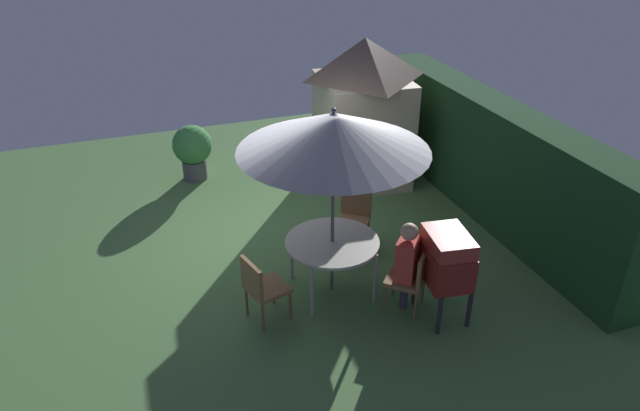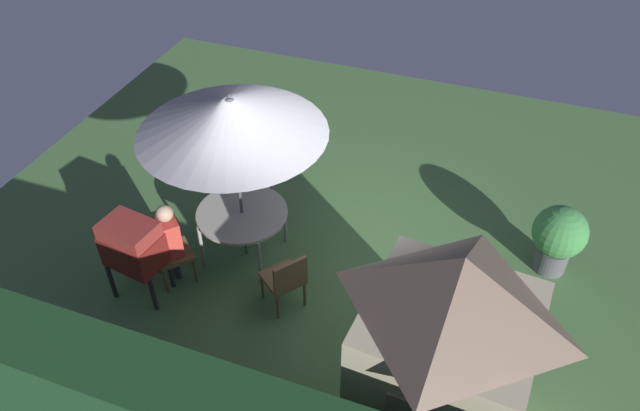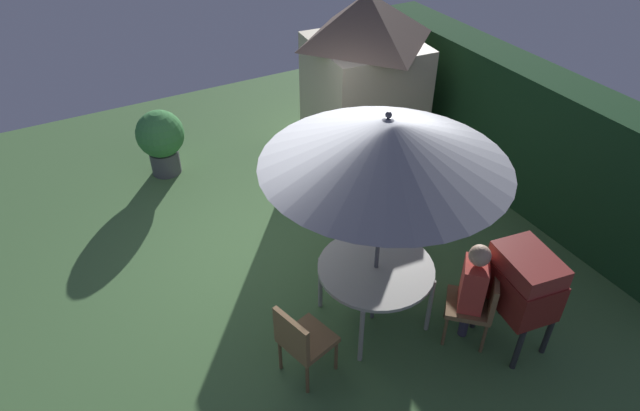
{
  "view_description": "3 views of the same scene",
  "coord_description": "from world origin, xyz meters",
  "px_view_note": "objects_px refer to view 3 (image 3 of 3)",
  "views": [
    {
      "loc": [
        7.11,
        -2.0,
        4.83
      ],
      "look_at": [
        0.28,
        0.45,
        0.82
      ],
      "focal_mm": 32.72,
      "sensor_mm": 36.0,
      "label": 1
    },
    {
      "loc": [
        -1.94,
        5.69,
        6.14
      ],
      "look_at": [
        0.18,
        -0.08,
        0.86
      ],
      "focal_mm": 34.06,
      "sensor_mm": 36.0,
      "label": 2
    },
    {
      "loc": [
        4.62,
        -2.25,
        4.78
      ],
      "look_at": [
        0.21,
        0.15,
        1.01
      ],
      "focal_mm": 31.11,
      "sensor_mm": 36.0,
      "label": 3
    }
  ],
  "objects_px": {
    "patio_table": "(376,271)",
    "chair_toward_hedge": "(301,340)",
    "patio_umbrella": "(386,142)",
    "bbq_grill": "(523,283)",
    "chair_far_side": "(381,219)",
    "chair_near_shed": "(478,302)",
    "potted_plant_by_shed": "(161,139)",
    "garden_shed": "(364,80)",
    "person_in_red": "(474,282)"
  },
  "relations": [
    {
      "from": "patio_umbrella",
      "to": "chair_toward_hedge",
      "type": "distance_m",
      "value": 2.07
    },
    {
      "from": "chair_far_side",
      "to": "potted_plant_by_shed",
      "type": "bearing_deg",
      "value": -149.06
    },
    {
      "from": "chair_near_shed",
      "to": "potted_plant_by_shed",
      "type": "height_order",
      "value": "potted_plant_by_shed"
    },
    {
      "from": "patio_table",
      "to": "bbq_grill",
      "type": "bearing_deg",
      "value": 49.26
    },
    {
      "from": "bbq_grill",
      "to": "chair_near_shed",
      "type": "xyz_separation_m",
      "value": [
        -0.23,
        -0.31,
        -0.33
      ]
    },
    {
      "from": "chair_near_shed",
      "to": "potted_plant_by_shed",
      "type": "relative_size",
      "value": 0.87
    },
    {
      "from": "chair_toward_hedge",
      "to": "garden_shed",
      "type": "bearing_deg",
      "value": 140.16
    },
    {
      "from": "patio_table",
      "to": "patio_umbrella",
      "type": "xyz_separation_m",
      "value": [
        0.0,
        -0.0,
        1.57
      ]
    },
    {
      "from": "potted_plant_by_shed",
      "to": "person_in_red",
      "type": "height_order",
      "value": "person_in_red"
    },
    {
      "from": "garden_shed",
      "to": "bbq_grill",
      "type": "xyz_separation_m",
      "value": [
        3.97,
        -0.61,
        -0.48
      ]
    },
    {
      "from": "person_in_red",
      "to": "chair_near_shed",
      "type": "bearing_deg",
      "value": 47.48
    },
    {
      "from": "chair_far_side",
      "to": "garden_shed",
      "type": "bearing_deg",
      "value": 153.9
    },
    {
      "from": "patio_umbrella",
      "to": "potted_plant_by_shed",
      "type": "height_order",
      "value": "patio_umbrella"
    },
    {
      "from": "patio_table",
      "to": "person_in_red",
      "type": "relative_size",
      "value": 0.98
    },
    {
      "from": "patio_umbrella",
      "to": "potted_plant_by_shed",
      "type": "relative_size",
      "value": 2.5
    },
    {
      "from": "patio_umbrella",
      "to": "chair_near_shed",
      "type": "xyz_separation_m",
      "value": [
        0.73,
        0.8,
        -1.76
      ]
    },
    {
      "from": "patio_table",
      "to": "person_in_red",
      "type": "bearing_deg",
      "value": 47.48
    },
    {
      "from": "bbq_grill",
      "to": "chair_near_shed",
      "type": "bearing_deg",
      "value": -125.72
    },
    {
      "from": "chair_near_shed",
      "to": "person_in_red",
      "type": "xyz_separation_m",
      "value": [
        -0.06,
        -0.06,
        0.26
      ]
    },
    {
      "from": "patio_table",
      "to": "chair_near_shed",
      "type": "bearing_deg",
      "value": 47.48
    },
    {
      "from": "chair_toward_hedge",
      "to": "potted_plant_by_shed",
      "type": "distance_m",
      "value": 4.35
    },
    {
      "from": "garden_shed",
      "to": "bbq_grill",
      "type": "bearing_deg",
      "value": -8.68
    },
    {
      "from": "chair_far_side",
      "to": "person_in_red",
      "type": "xyz_separation_m",
      "value": [
        1.59,
        0.04,
        0.26
      ]
    },
    {
      "from": "garden_shed",
      "to": "chair_near_shed",
      "type": "bearing_deg",
      "value": -13.8
    },
    {
      "from": "chair_far_side",
      "to": "chair_toward_hedge",
      "type": "height_order",
      "value": "same"
    },
    {
      "from": "chair_near_shed",
      "to": "person_in_red",
      "type": "distance_m",
      "value": 0.28
    },
    {
      "from": "bbq_grill",
      "to": "chair_near_shed",
      "type": "distance_m",
      "value": 0.51
    },
    {
      "from": "patio_umbrella",
      "to": "chair_near_shed",
      "type": "distance_m",
      "value": 2.07
    },
    {
      "from": "patio_umbrella",
      "to": "chair_toward_hedge",
      "type": "bearing_deg",
      "value": -74.19
    },
    {
      "from": "garden_shed",
      "to": "chair_far_side",
      "type": "relative_size",
      "value": 2.89
    },
    {
      "from": "patio_table",
      "to": "patio_umbrella",
      "type": "bearing_deg",
      "value": -7.13
    },
    {
      "from": "garden_shed",
      "to": "chair_near_shed",
      "type": "distance_m",
      "value": 3.94
    },
    {
      "from": "garden_shed",
      "to": "chair_near_shed",
      "type": "relative_size",
      "value": 2.89
    },
    {
      "from": "patio_umbrella",
      "to": "potted_plant_by_shed",
      "type": "xyz_separation_m",
      "value": [
        -4.06,
        -1.19,
        -1.69
      ]
    },
    {
      "from": "potted_plant_by_shed",
      "to": "chair_near_shed",
      "type": "bearing_deg",
      "value": 22.52
    },
    {
      "from": "bbq_grill",
      "to": "chair_near_shed",
      "type": "height_order",
      "value": "bbq_grill"
    },
    {
      "from": "chair_far_side",
      "to": "bbq_grill",
      "type": "bearing_deg",
      "value": 12.6
    },
    {
      "from": "garden_shed",
      "to": "potted_plant_by_shed",
      "type": "xyz_separation_m",
      "value": [
        -1.04,
        -2.91,
        -0.73
      ]
    },
    {
      "from": "chair_toward_hedge",
      "to": "person_in_red",
      "type": "xyz_separation_m",
      "value": [
        0.38,
        1.78,
        0.26
      ]
    },
    {
      "from": "chair_near_shed",
      "to": "potted_plant_by_shed",
      "type": "xyz_separation_m",
      "value": [
        -4.79,
        -1.99,
        0.07
      ]
    },
    {
      "from": "bbq_grill",
      "to": "chair_toward_hedge",
      "type": "relative_size",
      "value": 1.33
    },
    {
      "from": "patio_table",
      "to": "chair_far_side",
      "type": "relative_size",
      "value": 1.37
    },
    {
      "from": "bbq_grill",
      "to": "chair_far_side",
      "type": "distance_m",
      "value": 1.95
    },
    {
      "from": "patio_table",
      "to": "chair_near_shed",
      "type": "relative_size",
      "value": 1.37
    },
    {
      "from": "patio_table",
      "to": "chair_toward_hedge",
      "type": "xyz_separation_m",
      "value": [
        0.29,
        -1.04,
        -0.19
      ]
    },
    {
      "from": "chair_near_shed",
      "to": "garden_shed",
      "type": "bearing_deg",
      "value": 166.2
    },
    {
      "from": "potted_plant_by_shed",
      "to": "bbq_grill",
      "type": "bearing_deg",
      "value": 24.64
    },
    {
      "from": "bbq_grill",
      "to": "potted_plant_by_shed",
      "type": "bearing_deg",
      "value": -155.36
    },
    {
      "from": "chair_far_side",
      "to": "patio_umbrella",
      "type": "bearing_deg",
      "value": -37.12
    },
    {
      "from": "patio_umbrella",
      "to": "bbq_grill",
      "type": "relative_size",
      "value": 2.15
    }
  ]
}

